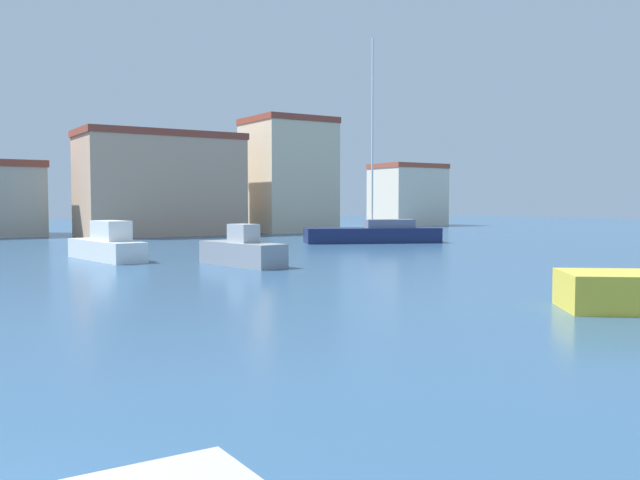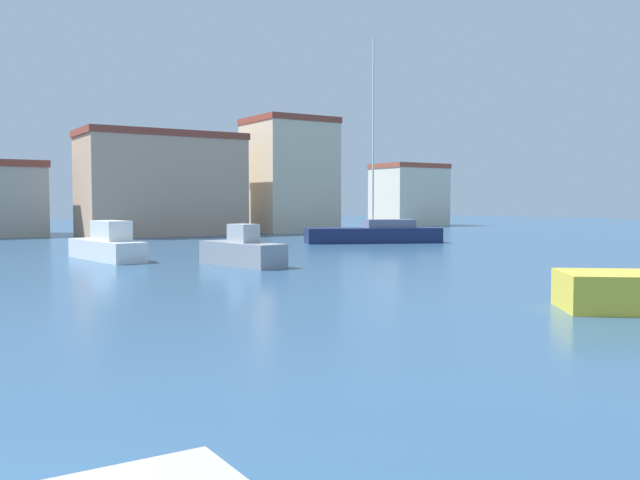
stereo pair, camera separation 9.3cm
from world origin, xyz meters
name	(u,v)px [view 1 (the left image)]	position (x,y,z in m)	size (l,w,h in m)	color
water	(288,261)	(15.00, 20.00, 0.00)	(160.00, 160.00, 0.00)	#2D5175
motorboat_white_far_right	(107,246)	(8.70, 24.91, 0.62)	(2.04, 5.63, 1.73)	white
motorboat_grey_near_pier	(242,252)	(12.52, 19.36, 0.56)	(1.96, 4.45, 1.66)	gray
sailboat_navy_far_left	(374,233)	(26.22, 28.77, 0.60)	(8.58, 5.54, 12.59)	#19234C
yacht_club	(161,184)	(18.32, 45.02, 3.91)	(12.09, 5.72, 7.80)	tan
waterfront_apartments	(288,175)	(29.49, 45.12, 4.80)	(6.60, 6.28, 9.57)	beige
harbor_office	(408,195)	(48.17, 51.77, 3.31)	(7.08, 5.55, 6.59)	beige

